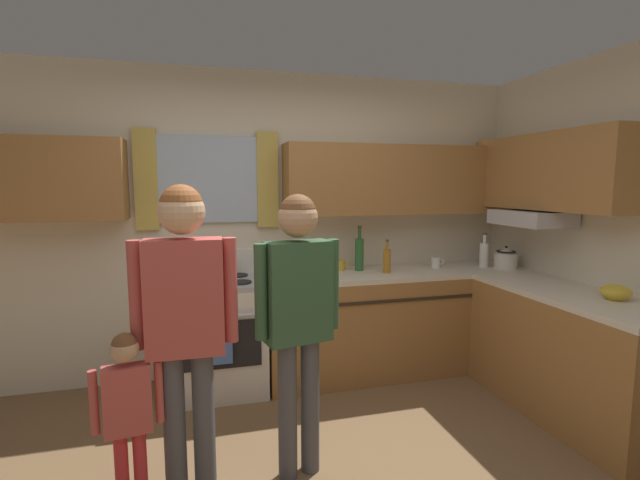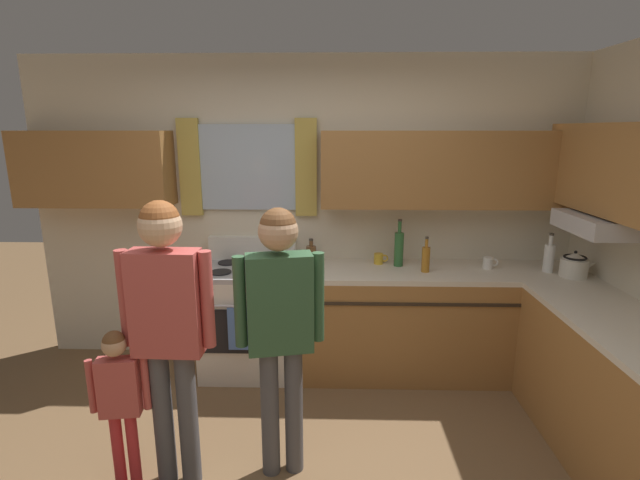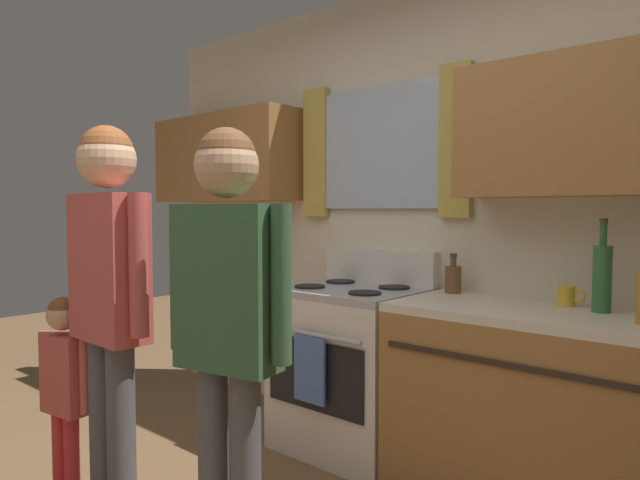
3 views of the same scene
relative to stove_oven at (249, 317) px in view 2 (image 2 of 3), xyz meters
name	(u,v)px [view 2 (image 2 of 3)]	position (x,y,z in m)	size (l,w,h in m)	color
back_wall_unit	(307,197)	(0.48, 0.28, 0.97)	(4.60, 0.42, 2.60)	beige
kitchen_counter_run	(494,344)	(1.90, -0.42, -0.02)	(2.33, 2.12, 0.90)	#9E6B38
stove_oven	(249,317)	(0.00, 0.00, 0.00)	(0.75, 0.67, 1.10)	silver
bottle_squat_brown	(311,253)	(0.51, 0.18, 0.51)	(0.08, 0.08, 0.21)	brown
bottle_wine_green	(399,248)	(1.24, 0.09, 0.58)	(0.08, 0.08, 0.39)	#2D6633
bottle_milk_white	(549,257)	(2.41, -0.04, 0.55)	(0.08, 0.08, 0.31)	white
bottle_oil_amber	(426,259)	(1.43, -0.07, 0.54)	(0.06, 0.06, 0.29)	#B27223
mug_ceramic_white	(488,263)	(1.96, 0.03, 0.48)	(0.13, 0.08, 0.09)	white
mug_mustard_yellow	(379,259)	(1.09, 0.15, 0.48)	(0.12, 0.08, 0.09)	gold
stovetop_kettle	(574,265)	(2.55, -0.17, 0.53)	(0.27, 0.20, 0.21)	silver
adult_holding_child	(167,314)	(-0.19, -1.32, 0.58)	(0.51, 0.22, 1.66)	#4C4C51
adult_in_plaid	(280,313)	(0.40, -1.22, 0.54)	(0.49, 0.22, 1.60)	#4C4C51
small_child	(119,392)	(-0.47, -1.39, 0.14)	(0.32, 0.13, 0.97)	red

